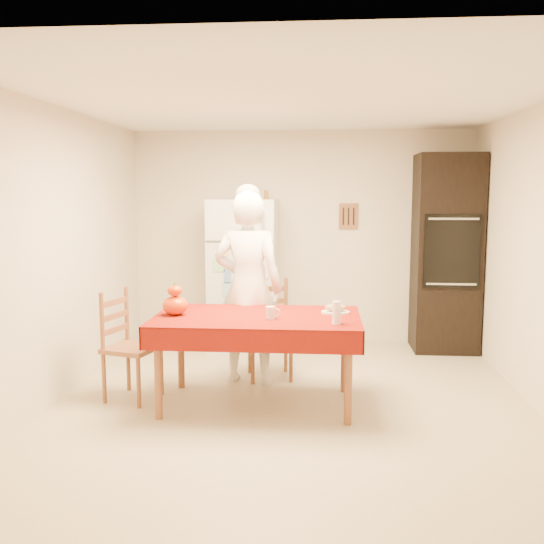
# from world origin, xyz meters

# --- Properties ---
(floor) EXTENTS (4.50, 4.50, 0.00)m
(floor) POSITION_xyz_m (0.00, 0.00, 0.00)
(floor) COLOR tan
(floor) RESTS_ON ground
(room_shell) EXTENTS (4.02, 4.52, 2.51)m
(room_shell) POSITION_xyz_m (0.00, 0.00, 1.62)
(room_shell) COLOR beige
(room_shell) RESTS_ON ground
(refrigerator) EXTENTS (0.75, 0.74, 1.70)m
(refrigerator) POSITION_xyz_m (-0.65, 1.88, 0.85)
(refrigerator) COLOR white
(refrigerator) RESTS_ON floor
(oven_cabinet) EXTENTS (0.70, 0.62, 2.20)m
(oven_cabinet) POSITION_xyz_m (1.63, 1.93, 1.10)
(oven_cabinet) COLOR black
(oven_cabinet) RESTS_ON floor
(dining_table) EXTENTS (1.70, 1.00, 0.76)m
(dining_table) POSITION_xyz_m (-0.29, -0.06, 0.69)
(dining_table) COLOR brown
(dining_table) RESTS_ON floor
(chair_far) EXTENTS (0.49, 0.48, 0.95)m
(chair_far) POSITION_xyz_m (-0.26, 0.76, 0.51)
(chair_far) COLOR brown
(chair_far) RESTS_ON floor
(chair_left) EXTENTS (0.50, 0.51, 0.95)m
(chair_left) POSITION_xyz_m (-1.43, 0.01, 0.51)
(chair_left) COLOR brown
(chair_left) RESTS_ON floor
(seated_woman) EXTENTS (0.71, 0.52, 1.79)m
(seated_woman) POSITION_xyz_m (-0.44, 0.56, 0.90)
(seated_woman) COLOR white
(seated_woman) RESTS_ON floor
(coffee_mug) EXTENTS (0.08, 0.08, 0.10)m
(coffee_mug) POSITION_xyz_m (-0.17, -0.17, 0.81)
(coffee_mug) COLOR silver
(coffee_mug) RESTS_ON dining_table
(pumpkin_lower) EXTENTS (0.21, 0.21, 0.16)m
(pumpkin_lower) POSITION_xyz_m (-0.97, -0.08, 0.84)
(pumpkin_lower) COLOR #CD5004
(pumpkin_lower) RESTS_ON dining_table
(pumpkin_upper) EXTENTS (0.12, 0.12, 0.09)m
(pumpkin_upper) POSITION_xyz_m (-0.97, -0.08, 0.97)
(pumpkin_upper) COLOR #E05105
(pumpkin_upper) RESTS_ON pumpkin_lower
(wine_glass) EXTENTS (0.07, 0.07, 0.18)m
(wine_glass) POSITION_xyz_m (0.36, -0.31, 0.85)
(wine_glass) COLOR white
(wine_glass) RESTS_ON dining_table
(bread_plate) EXTENTS (0.24, 0.24, 0.02)m
(bread_plate) POSITION_xyz_m (0.36, 0.09, 0.77)
(bread_plate) COLOR white
(bread_plate) RESTS_ON dining_table
(bread_loaf) EXTENTS (0.18, 0.10, 0.06)m
(bread_loaf) POSITION_xyz_m (0.36, 0.09, 0.81)
(bread_loaf) COLOR #A77E52
(bread_loaf) RESTS_ON bread_plate
(spice_jar_left) EXTENTS (0.05, 0.05, 0.10)m
(spice_jar_left) POSITION_xyz_m (-0.53, 1.93, 1.75)
(spice_jar_left) COLOR #97571B
(spice_jar_left) RESTS_ON refrigerator
(spice_jar_mid) EXTENTS (0.05, 0.05, 0.10)m
(spice_jar_mid) POSITION_xyz_m (-0.49, 1.93, 1.75)
(spice_jar_mid) COLOR #994D1B
(spice_jar_mid) RESTS_ON refrigerator
(spice_jar_right) EXTENTS (0.05, 0.05, 0.10)m
(spice_jar_right) POSITION_xyz_m (-0.39, 1.93, 1.75)
(spice_jar_right) COLOR #8D5419
(spice_jar_right) RESTS_ON refrigerator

